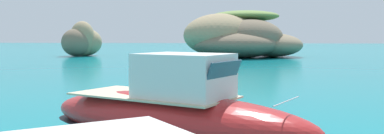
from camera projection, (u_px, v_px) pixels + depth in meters
name	position (u px, v px, depth m)	size (l,w,h in m)	color
islet_large	(237.00, 38.00, 73.21)	(23.68, 23.84, 8.05)	#9E8966
islet_small	(82.00, 41.00, 75.73)	(8.35, 9.83, 6.20)	#756651
motorboat_red	(173.00, 114.00, 14.17)	(10.75, 7.28, 3.07)	red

